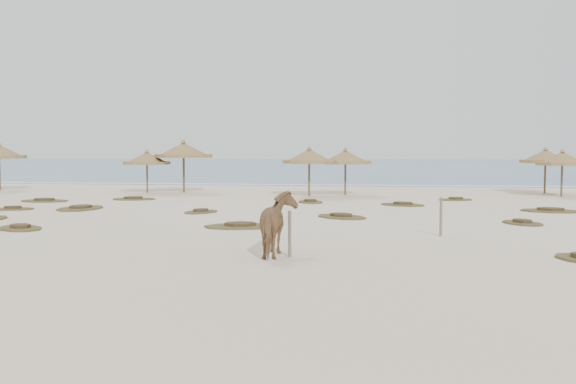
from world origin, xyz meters
name	(u,v)px	position (x,y,z in m)	size (l,w,h in m)	color
ground	(244,235)	(0.00, 0.00, 0.00)	(160.00, 160.00, 0.00)	beige
ocean	(345,166)	(0.00, 75.00, 0.00)	(200.00, 100.00, 0.01)	navy
foam_line	(316,185)	(0.00, 26.00, 0.00)	(70.00, 0.60, 0.01)	white
palapa_1	(184,151)	(-7.18, 17.64, 2.46)	(4.42, 4.42, 3.17)	brown
palapa_2	(147,159)	(-9.24, 17.08, 1.99)	(3.30, 3.30, 2.57)	brown
palapa_3	(309,157)	(0.47, 15.79, 2.14)	(3.46, 3.46, 2.76)	brown
palapa_4	(345,158)	(2.41, 16.69, 2.09)	(3.43, 3.43, 2.69)	brown
palapa_5	(545,157)	(13.87, 19.63, 2.12)	(3.34, 3.34, 2.73)	brown
palapa_6	(562,159)	(14.11, 17.15, 2.03)	(3.38, 3.38, 2.62)	brown
horse	(279,224)	(1.61, -3.72, 0.79)	(0.86, 1.88, 1.59)	brown
fence_post_near	(290,234)	(1.89, -3.79, 0.57)	(0.08, 0.08, 1.13)	#6B5E50
fence_post_far	(441,217)	(5.95, 0.44, 0.59)	(0.09, 0.09, 1.17)	#6B5E50
scrub_1	(81,208)	(-8.66, 7.09, 0.05)	(1.78, 2.73, 0.16)	brown
scrub_2	(201,211)	(-3.06, 6.26, 0.05)	(1.70, 2.00, 0.16)	brown
scrub_3	(341,216)	(2.74, 5.16, 0.05)	(2.60, 2.57, 0.16)	brown
scrub_4	(522,223)	(9.11, 3.93, 0.05)	(1.74, 2.06, 0.16)	brown
scrub_5	(551,210)	(11.29, 8.57, 0.05)	(2.74, 2.09, 0.16)	brown
scrub_6	(134,199)	(-8.21, 12.18, 0.05)	(2.37, 1.67, 0.16)	brown
scrub_7	(403,204)	(5.30, 10.65, 0.05)	(2.52, 2.21, 0.16)	brown
scrub_8	(13,209)	(-11.39, 6.44, 0.05)	(1.90, 1.43, 0.16)	brown
scrub_9	(240,226)	(-0.50, 1.76, 0.05)	(2.76, 2.12, 0.16)	brown
scrub_10	(456,199)	(8.10, 13.92, 0.05)	(1.99, 1.58, 0.16)	brown
scrub_11	(20,228)	(-7.55, 0.31, 0.05)	(2.29, 2.20, 0.16)	brown
scrub_13	(310,202)	(0.93, 11.63, 0.05)	(1.65, 2.06, 0.16)	brown
scrub_15	(44,200)	(-12.19, 10.54, 0.05)	(2.53, 1.74, 0.16)	brown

